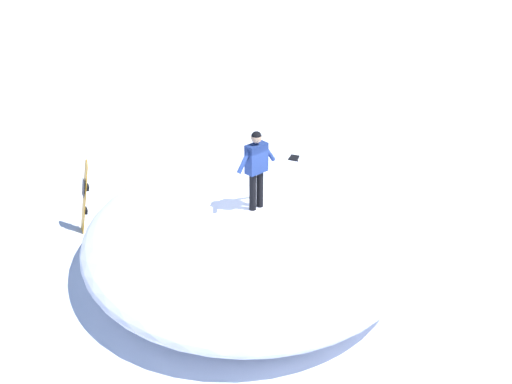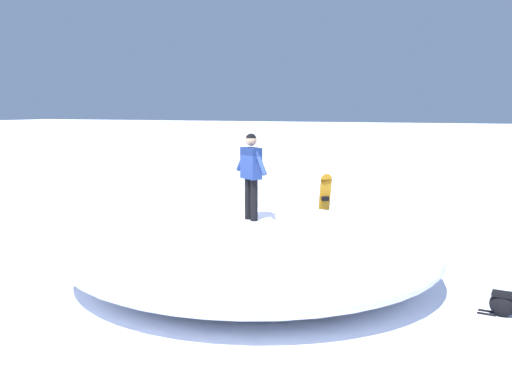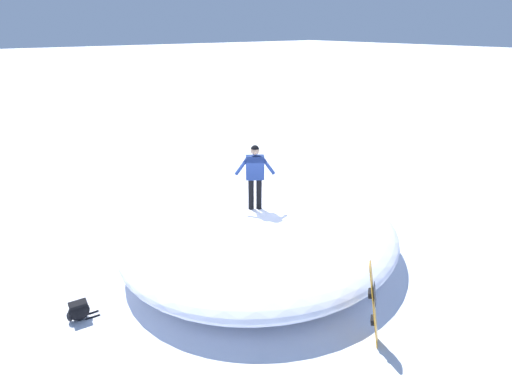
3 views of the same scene
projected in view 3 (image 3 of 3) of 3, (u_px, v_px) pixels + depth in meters
The scene contains 5 objects.
ground at pixel (255, 251), 11.15m from camera, with size 240.00×240.00×0.00m, color white.
snow_mound at pixel (262, 232), 10.76m from camera, with size 7.37×6.72×1.26m, color white.
snowboarder_standing at pixel (255, 172), 10.26m from camera, with size 0.88×0.63×1.66m.
snowboard_primary_upright at pixel (373, 302), 7.61m from camera, with size 0.43×0.43×1.74m.
backpack_near at pixel (78, 311), 8.46m from camera, with size 0.63×0.31×0.41m.
Camera 3 is at (5.93, 7.77, 5.59)m, focal length 29.38 mm.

